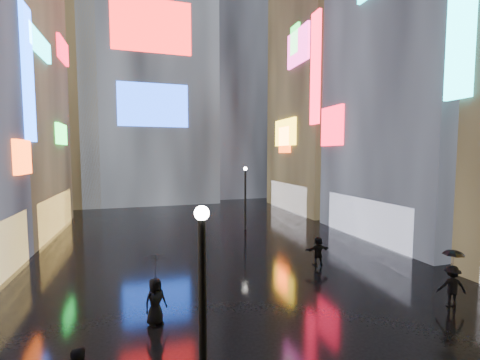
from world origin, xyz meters
name	(u,v)px	position (x,y,z in m)	size (l,w,h in m)	color
ground	(208,240)	(0.00, 20.00, 0.00)	(140.00, 140.00, 0.00)	black
building_right_mid	(425,36)	(15.98, 17.01, 14.99)	(10.28, 13.70, 30.00)	black
building_right_far	(328,86)	(15.98, 30.00, 13.98)	(10.28, 12.00, 28.00)	black
tower_main	(150,45)	(-3.00, 43.97, 21.01)	(16.00, 14.20, 42.00)	black
tower_flank_right	(231,84)	(9.00, 46.00, 17.00)	(12.00, 12.00, 34.00)	black
tower_flank_left	(59,99)	(-14.00, 42.00, 13.00)	(10.00, 10.00, 26.00)	black
lamp_near	(203,316)	(-3.33, 3.70, 2.94)	(0.30, 0.30, 5.20)	black
lamp_far	(245,194)	(3.67, 22.48, 2.94)	(0.30, 0.30, 5.20)	black
pedestrian_2	(452,286)	(7.53, 7.10, 0.85)	(1.10, 0.63, 1.71)	black
pedestrian_4	(155,301)	(-4.08, 9.25, 0.86)	(0.84, 0.54, 1.71)	black
pedestrian_5	(318,251)	(4.91, 13.07, 0.81)	(1.50, 0.48, 1.61)	black
umbrella_1	(453,257)	(7.53, 7.10, 2.05)	(0.78, 0.78, 0.69)	black
umbrella_2	(155,266)	(-4.08, 9.25, 2.16)	(0.97, 0.99, 0.89)	black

